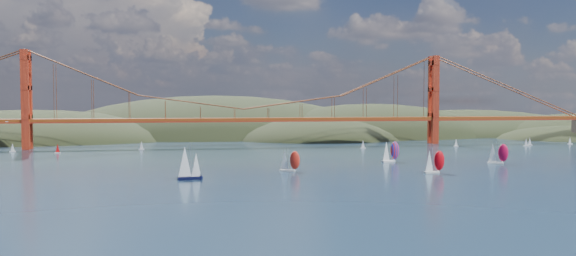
# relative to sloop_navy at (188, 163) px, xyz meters

# --- Properties ---
(ground) EXTENTS (1200.00, 1200.00, 0.00)m
(ground) POSITION_rel_sloop_navy_xyz_m (32.43, -41.39, -5.54)
(ground) COLOR black
(ground) RESTS_ON ground
(headlands) EXTENTS (725.00, 225.00, 96.00)m
(headlands) POSITION_rel_sloop_navy_xyz_m (77.38, 236.89, -17.99)
(headlands) COLOR black
(headlands) RESTS_ON ground
(bridge) EXTENTS (552.00, 12.00, 55.00)m
(bridge) POSITION_rel_sloop_navy_xyz_m (30.68, 138.61, 26.70)
(bridge) COLOR #953B11
(bridge) RESTS_ON ground
(sloop_navy) EXTENTS (8.38, 5.22, 12.54)m
(sloop_navy) POSITION_rel_sloop_navy_xyz_m (0.00, 0.00, 0.00)
(sloop_navy) COLOR black
(sloop_navy) RESTS_ON ground
(racer_0) EXTENTS (7.90, 5.22, 8.83)m
(racer_0) POSITION_rel_sloop_navy_xyz_m (37.86, 15.66, -1.36)
(racer_0) COLOR white
(racer_0) RESTS_ON ground
(racer_1) EXTENTS (8.40, 4.10, 9.46)m
(racer_1) POSITION_rel_sloop_navy_xyz_m (89.60, 1.12, -1.07)
(racer_1) COLOR silver
(racer_1) RESTS_ON ground
(racer_2) EXTENTS (8.61, 5.44, 9.63)m
(racer_2) POSITION_rel_sloop_navy_xyz_m (129.78, 25.59, -0.99)
(racer_2) COLOR white
(racer_2) RESTS_ON ground
(racer_rwb) EXTENTS (9.05, 5.37, 10.14)m
(racer_rwb) POSITION_rel_sloop_navy_xyz_m (87.38, 40.45, -0.74)
(racer_rwb) COLOR white
(racer_rwb) RESTS_ON ground
(distant_boat_1) EXTENTS (3.00, 2.00, 4.70)m
(distant_boat_1) POSITION_rel_sloop_navy_xyz_m (-90.37, 121.01, -3.13)
(distant_boat_1) COLOR silver
(distant_boat_1) RESTS_ON ground
(distant_boat_2) EXTENTS (3.00, 2.00, 4.70)m
(distant_boat_2) POSITION_rel_sloop_navy_xyz_m (-65.71, 110.13, -3.13)
(distant_boat_2) COLOR silver
(distant_boat_2) RESTS_ON ground
(distant_boat_3) EXTENTS (3.00, 2.00, 4.70)m
(distant_boat_3) POSITION_rel_sloop_navy_xyz_m (-25.07, 124.35, -3.13)
(distant_boat_3) COLOR silver
(distant_boat_3) RESTS_ON ground
(distant_boat_4) EXTENTS (3.00, 2.00, 4.70)m
(distant_boat_4) POSITION_rel_sloop_navy_xyz_m (155.21, 113.09, -3.13)
(distant_boat_4) COLOR silver
(distant_boat_4) RESTS_ON ground
(distant_boat_5) EXTENTS (3.00, 2.00, 4.70)m
(distant_boat_5) POSITION_rel_sloop_navy_xyz_m (197.16, 108.05, -3.13)
(distant_boat_5) COLOR silver
(distant_boat_5) RESTS_ON ground
(distant_boat_6) EXTENTS (3.00, 2.00, 4.70)m
(distant_boat_6) POSITION_rel_sloop_navy_xyz_m (203.73, 114.36, -3.13)
(distant_boat_6) COLOR silver
(distant_boat_6) RESTS_ON ground
(distant_boat_7) EXTENTS (3.00, 2.00, 4.70)m
(distant_boat_7) POSITION_rel_sloop_navy_xyz_m (232.54, 116.53, -3.13)
(distant_boat_7) COLOR silver
(distant_boat_7) RESTS_ON ground
(distant_boat_8) EXTENTS (3.00, 2.00, 4.70)m
(distant_boat_8) POSITION_rel_sloop_navy_xyz_m (97.04, 109.30, -3.13)
(distant_boat_8) COLOR silver
(distant_boat_8) RESTS_ON ground
(gull) EXTENTS (0.90, 0.25, 0.17)m
(gull) POSITION_rel_sloop_navy_xyz_m (-49.64, -25.24, 15.41)
(gull) COLOR white
(gull) RESTS_ON ground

